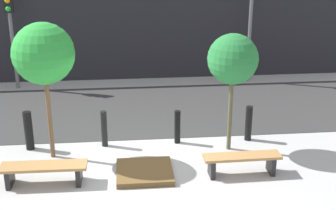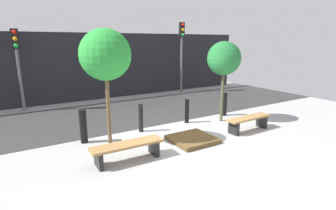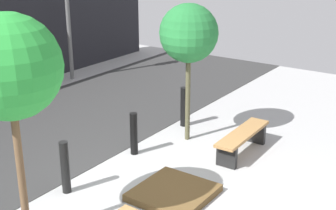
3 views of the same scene
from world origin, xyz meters
name	(u,v)px [view 1 (image 1 of 3)]	position (x,y,z in m)	size (l,w,h in m)	color
ground_plane	(144,171)	(0.00, 0.00, 0.00)	(18.00, 18.00, 0.00)	#A5A5A5
road_strip	(138,110)	(0.00, 3.78, 0.01)	(18.00, 4.28, 0.01)	#323232
building_facade	(133,33)	(0.00, 7.14, 1.62)	(16.20, 0.50, 3.24)	black
bench_left	(44,170)	(-2.11, -0.36, 0.32)	(1.80, 0.49, 0.45)	black
bench_right	(242,161)	(2.11, -0.36, 0.33)	(1.69, 0.42, 0.46)	black
planter_bed	(145,172)	(0.00, -0.16, 0.06)	(1.22, 1.18, 0.12)	brown
tree_behind_left_bench	(43,54)	(-2.11, 0.91, 2.48)	(1.37, 1.37, 3.18)	brown
tree_behind_right_bench	(233,60)	(2.11, 0.91, 2.25)	(1.17, 1.17, 2.85)	#4C4A31
bollard_far_left	(29,131)	(-2.71, 1.38, 0.48)	(0.20, 0.20, 0.97)	black
bollard_left	(104,129)	(-0.90, 1.38, 0.46)	(0.15, 0.15, 0.91)	black
bollard_center	(177,127)	(0.90, 1.38, 0.43)	(0.15, 0.15, 0.85)	black
bollard_right	(249,123)	(2.71, 1.38, 0.45)	(0.17, 0.17, 0.90)	black
traffic_light_west	(10,20)	(-3.95, 6.20, 2.31)	(0.28, 0.27, 3.32)	#5E5E5E
traffic_light_mid_west	(251,6)	(3.95, 6.20, 2.63)	(0.28, 0.27, 3.82)	#5E5E5E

